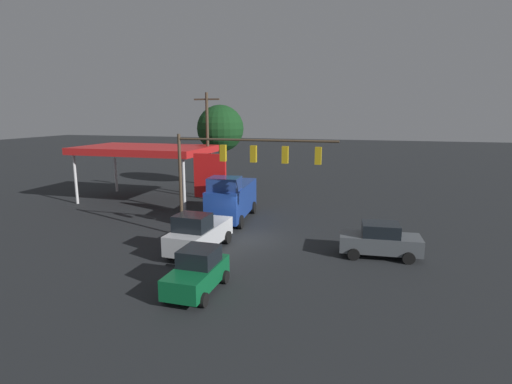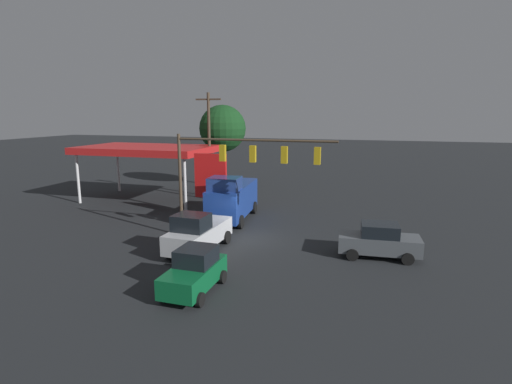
{
  "view_description": "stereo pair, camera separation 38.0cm",
  "coord_description": "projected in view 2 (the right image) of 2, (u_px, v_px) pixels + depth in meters",
  "views": [
    {
      "loc": [
        -7.26,
        23.58,
        7.94
      ],
      "look_at": [
        0.0,
        -2.0,
        2.66
      ],
      "focal_mm": 28.0,
      "sensor_mm": 36.0,
      "label": 1
    },
    {
      "loc": [
        -7.62,
        23.47,
        7.94
      ],
      "look_at": [
        0.0,
        -2.0,
        2.66
      ],
      "focal_mm": 28.0,
      "sensor_mm": 36.0,
      "label": 2
    }
  ],
  "objects": [
    {
      "name": "traffic_signal_assembly",
      "position": [
        241.0,
        161.0,
        24.11
      ],
      "size": [
        9.98,
        0.43,
        6.65
      ],
      "color": "#473828",
      "rests_on": "ground"
    },
    {
      "name": "hatchback_crossing",
      "position": [
        195.0,
        271.0,
        17.94
      ],
      "size": [
        2.01,
        3.83,
        1.97
      ],
      "rotation": [
        0.0,
        0.0,
        1.56
      ],
      "color": "#0C592D",
      "rests_on": "ground"
    },
    {
      "name": "delivery_truck",
      "position": [
        232.0,
        198.0,
        29.71
      ],
      "size": [
        2.97,
        6.96,
        3.58
      ],
      "rotation": [
        0.0,
        0.0,
        1.65
      ],
      "color": "navy",
      "rests_on": "ground"
    },
    {
      "name": "gas_station_canopy",
      "position": [
        146.0,
        150.0,
        36.17
      ],
      "size": [
        11.67,
        7.08,
        4.98
      ],
      "color": "red",
      "rests_on": "ground"
    },
    {
      "name": "price_sign",
      "position": [
        211.0,
        177.0,
        29.6
      ],
      "size": [
        2.49,
        0.27,
        5.0
      ],
      "color": "silver",
      "rests_on": "ground"
    },
    {
      "name": "utility_pole",
      "position": [
        209.0,
        144.0,
        36.27
      ],
      "size": [
        2.4,
        0.26,
        9.73
      ],
      "color": "#473828",
      "rests_on": "ground"
    },
    {
      "name": "fire_hydrant",
      "position": [
        176.0,
        242.0,
        23.55
      ],
      "size": [
        0.24,
        0.24,
        0.88
      ],
      "color": "red",
      "rests_on": "ground"
    },
    {
      "name": "pickup_parked",
      "position": [
        198.0,
        233.0,
        23.09
      ],
      "size": [
        2.45,
        5.29,
        2.4
      ],
      "rotation": [
        0.0,
        0.0,
        1.53
      ],
      "color": "silver",
      "rests_on": "ground"
    },
    {
      "name": "sedan_waiting",
      "position": [
        379.0,
        241.0,
        22.21
      ],
      "size": [
        4.51,
        2.29,
        1.93
      ],
      "rotation": [
        0.0,
        0.0,
        0.07
      ],
      "color": "#474C51",
      "rests_on": "ground"
    },
    {
      "name": "ground_plane",
      "position": [
        247.0,
        238.0,
        25.74
      ],
      "size": [
        200.0,
        200.0,
        0.0
      ],
      "primitive_type": "plane",
      "color": "black"
    },
    {
      "name": "street_tree",
      "position": [
        223.0,
        129.0,
        42.57
      ],
      "size": [
        4.98,
        4.98,
        8.8
      ],
      "color": "#4C331E",
      "rests_on": "ground"
    }
  ]
}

